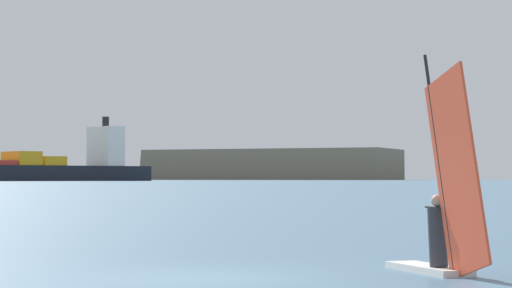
# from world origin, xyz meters

# --- Properties ---
(ground_plane) EXTENTS (4000.00, 4000.00, 0.00)m
(ground_plane) POSITION_xyz_m (0.00, 0.00, 0.00)
(ground_plane) COLOR #476B84
(windsurfer) EXTENTS (1.95, 3.05, 3.99)m
(windsurfer) POSITION_xyz_m (3.81, 1.36, 1.01)
(windsurfer) COLOR white
(windsurfer) RESTS_ON ground_plane
(distant_headland) EXTENTS (834.11, 356.82, 27.86)m
(distant_headland) POSITION_xyz_m (-459.01, 1077.53, 13.93)
(distant_headland) COLOR #756B56
(distant_headland) RESTS_ON ground_plane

